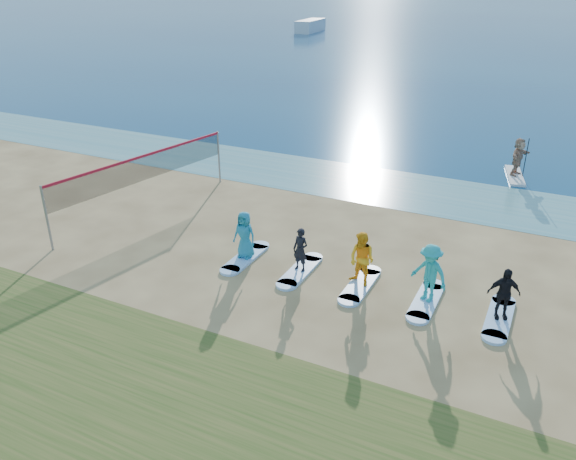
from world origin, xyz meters
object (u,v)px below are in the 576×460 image
at_px(surfboard_1, 300,271).
at_px(student_1, 300,250).
at_px(paddleboard, 515,176).
at_px(surfboard_2, 360,285).
at_px(surfboard_4, 499,318).
at_px(student_4, 504,294).
at_px(student_2, 362,259).
at_px(student_0, 245,235).
at_px(surfboard_3, 426,301).
at_px(volleyball_net, 143,168).
at_px(student_3, 429,273).
at_px(boat_offshore_a, 310,32).
at_px(paddleboarder, 518,157).
at_px(surfboard_0, 245,258).

distance_m(surfboard_1, student_1, 0.80).
relative_size(paddleboard, surfboard_2, 1.36).
relative_size(surfboard_4, student_4, 1.37).
bearing_deg(student_2, surfboard_4, 16.87).
relative_size(paddleboard, surfboard_4, 1.36).
distance_m(student_0, surfboard_4, 8.65).
bearing_deg(student_1, surfboard_3, 10.42).
height_order(volleyball_net, paddleboard, volleyball_net).
bearing_deg(surfboard_3, surfboard_1, 180.00).
height_order(paddleboard, student_3, student_3).
height_order(student_1, student_4, student_4).
bearing_deg(surfboard_2, student_4, 0.00).
bearing_deg(boat_offshore_a, paddleboarder, -62.02).
relative_size(paddleboard, student_3, 1.60).
relative_size(student_0, surfboard_1, 0.78).
relative_size(paddleboarder, surfboard_2, 0.84).
bearing_deg(paddleboard, student_1, -123.99).
relative_size(boat_offshore_a, surfboard_1, 3.74).
relative_size(surfboard_1, surfboard_2, 1.00).
height_order(volleyball_net, surfboard_0, volleyball_net).
relative_size(volleyball_net, student_4, 5.59).
bearing_deg(student_3, surfboard_0, -158.80).
distance_m(surfboard_2, surfboard_4, 4.30).
distance_m(volleyball_net, surfboard_4, 14.75).
relative_size(surfboard_1, student_3, 1.18).
relative_size(student_0, student_2, 0.95).
distance_m(surfboard_0, student_2, 4.41).
xyz_separation_m(boat_offshore_a, student_3, (37.05, -73.54, 1.03)).
bearing_deg(paddleboard, paddleboarder, 0.00).
height_order(surfboard_3, student_4, student_4).
distance_m(surfboard_0, student_4, 8.65).
bearing_deg(student_4, surfboard_1, 159.92).
relative_size(paddleboard, surfboard_1, 1.36).
bearing_deg(student_3, student_4, 21.20).
xyz_separation_m(student_1, student_2, (2.15, 0.00, 0.15)).
bearing_deg(boat_offshore_a, student_2, -69.06).
bearing_deg(surfboard_4, volleyball_net, 172.50).
xyz_separation_m(paddleboard, surfboard_0, (-7.59, -13.43, -0.01)).
height_order(paddleboarder, surfboard_3, paddleboarder).
distance_m(paddleboarder, boat_offshore_a, 71.22).
xyz_separation_m(volleyball_net, student_2, (10.21, -1.91, -0.91)).
xyz_separation_m(surfboard_0, surfboard_1, (2.15, 0.00, 0.00)).
bearing_deg(surfboard_3, surfboard_2, 180.00).
height_order(boat_offshore_a, surfboard_2, boat_offshore_a).
xyz_separation_m(student_0, surfboard_4, (8.60, 0.00, -0.90)).
bearing_deg(student_4, paddleboard, 74.23).
height_order(volleyball_net, surfboard_4, volleyball_net).
distance_m(student_0, surfboard_3, 6.52).
xyz_separation_m(volleyball_net, surfboard_3, (12.36, -1.91, -1.86)).
bearing_deg(student_2, student_1, -163.13).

